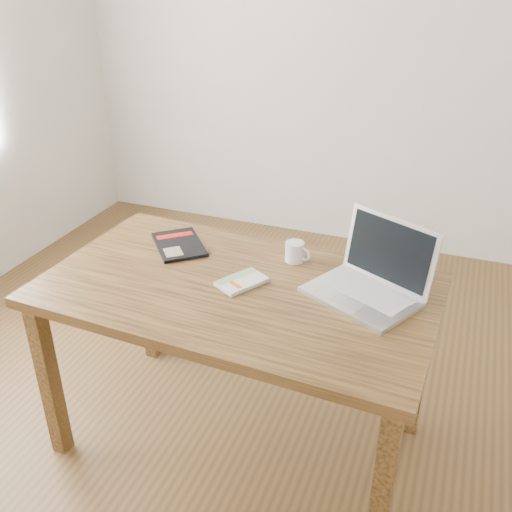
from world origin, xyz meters
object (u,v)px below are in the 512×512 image
(desk, at_px, (238,306))
(coffee_mug, at_px, (295,251))
(black_guidebook, at_px, (179,244))
(white_guidebook, at_px, (242,282))
(laptop, at_px, (371,280))

(desk, height_order, coffee_mug, coffee_mug)
(desk, height_order, black_guidebook, black_guidebook)
(white_guidebook, xyz_separation_m, black_guidebook, (-0.35, 0.19, -0.00))
(white_guidebook, height_order, coffee_mug, coffee_mug)
(laptop, bearing_deg, white_guidebook, -141.02)
(black_guidebook, xyz_separation_m, laptop, (0.80, -0.09, 0.05))
(desk, xyz_separation_m, coffee_mug, (0.14, 0.25, 0.13))
(desk, xyz_separation_m, white_guidebook, (0.01, 0.02, 0.10))
(desk, xyz_separation_m, laptop, (0.46, 0.12, 0.14))
(white_guidebook, distance_m, laptop, 0.46)
(desk, relative_size, laptop, 3.17)
(desk, bearing_deg, white_guidebook, 64.89)
(white_guidebook, xyz_separation_m, laptop, (0.45, 0.10, 0.05))
(coffee_mug, bearing_deg, white_guidebook, -103.70)
(white_guidebook, height_order, black_guidebook, white_guidebook)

